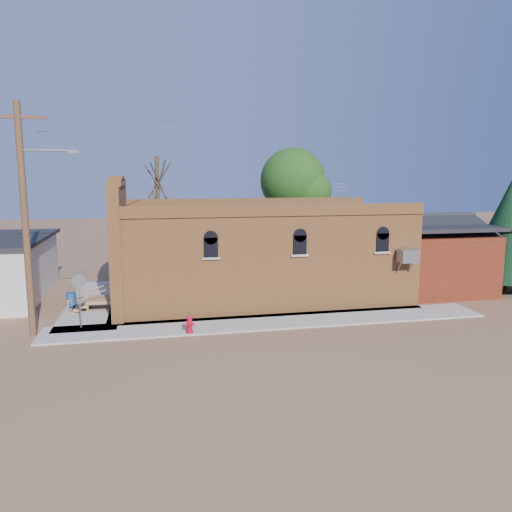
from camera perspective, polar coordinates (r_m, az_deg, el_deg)
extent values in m
plane|color=brown|center=(20.51, -1.57, -8.58)|extent=(120.00, 120.00, 0.00)
cube|color=#9E9991|center=(21.64, 1.93, -7.52)|extent=(19.00, 2.20, 0.08)
cube|color=#9E9991|center=(26.12, -17.84, -5.07)|extent=(2.60, 10.00, 0.08)
cube|color=#C3783B|center=(25.65, 0.56, 0.15)|extent=(14.00, 7.00, 4.50)
cube|color=black|center=(25.40, 0.57, 5.29)|extent=(13.80, 6.80, 0.12)
cube|color=#C3783B|center=(24.99, -15.31, 1.11)|extent=(0.50, 7.40, 5.80)
cube|color=navy|center=(23.70, -16.30, 3.33)|extent=(0.08, 1.10, 1.56)
cube|color=gray|center=(24.09, 17.00, 0.02)|extent=(0.85, 0.65, 0.60)
cube|color=#581F0F|center=(29.31, 19.00, -0.51)|extent=(5.00, 6.00, 3.20)
cylinder|color=#49351D|center=(21.02, -24.88, 3.54)|extent=(0.26, 0.26, 9.00)
cube|color=#49351D|center=(21.07, -25.60, 14.15)|extent=(2.00, 0.12, 0.12)
cylinder|color=gray|center=(20.80, -22.91, 11.08)|extent=(1.80, 0.08, 0.08)
cube|color=gray|center=(20.64, -20.13, 11.12)|extent=(0.45, 0.22, 0.14)
cylinder|color=#4C412B|center=(32.33, -11.10, 4.50)|extent=(0.24, 0.24, 7.50)
cylinder|color=#4C412B|center=(34.23, 4.18, 3.88)|extent=(0.28, 0.28, 6.30)
sphere|color=#204213|center=(34.09, 4.24, 8.57)|extent=(4.40, 4.40, 4.40)
cylinder|color=#4C412B|center=(30.55, 26.81, -2.53)|extent=(0.30, 0.30, 1.20)
cone|color=#103219|center=(30.17, 27.18, 2.69)|extent=(3.60, 3.60, 5.50)
cylinder|color=#B40A21|center=(20.22, -7.57, -8.60)|extent=(0.38, 0.38, 0.06)
cylinder|color=#B40A21|center=(20.13, -7.59, -7.79)|extent=(0.26, 0.26, 0.54)
sphere|color=#B40A21|center=(20.05, -7.60, -7.02)|extent=(0.22, 0.22, 0.22)
cylinder|color=#B40A21|center=(20.00, -7.56, -7.89)|extent=(0.12, 0.14, 0.10)
cylinder|color=#B40A21|center=(20.12, -7.98, -7.79)|extent=(0.14, 0.12, 0.10)
cylinder|color=#B40A21|center=(20.14, -7.20, -7.76)|extent=(0.14, 0.12, 0.10)
cylinder|color=gray|center=(21.65, -19.48, -5.12)|extent=(0.06, 0.06, 2.05)
cylinder|color=gray|center=(21.43, -19.62, -2.71)|extent=(0.60, 0.17, 0.62)
cylinder|color=#B4120A|center=(21.47, -19.61, -2.69)|extent=(0.60, 0.17, 0.62)
cylinder|color=navy|center=(25.27, -20.35, -4.74)|extent=(0.55, 0.55, 0.72)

